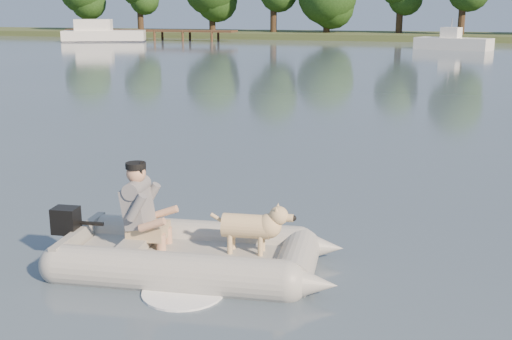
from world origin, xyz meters
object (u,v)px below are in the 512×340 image
(cabin_cruiser, at_px, (104,30))
(dock, at_px, (149,35))
(dinghy, at_px, (193,222))
(dog, at_px, (246,230))
(motorboat, at_px, (454,35))
(man, at_px, (139,204))

(cabin_cruiser, bearing_deg, dock, 31.87)
(dinghy, height_order, cabin_cruiser, cabin_cruiser)
(dog, distance_m, cabin_cruiser, 56.83)
(dog, relative_size, cabin_cruiser, 0.12)
(dinghy, distance_m, cabin_cruiser, 56.60)
(dog, distance_m, motorboat, 45.80)
(dock, bearing_deg, dog, -62.59)
(man, relative_size, cabin_cruiser, 0.14)
(dinghy, bearing_deg, motorboat, 80.03)
(man, height_order, motorboat, motorboat)
(dinghy, distance_m, motorboat, 45.96)
(man, height_order, cabin_cruiser, cabin_cruiser)
(dog, xyz_separation_m, motorboat, (2.08, 45.75, 0.60))
(dinghy, height_order, dog, dinghy)
(dinghy, height_order, motorboat, motorboat)
(cabin_cruiser, relative_size, motorboat, 1.37)
(motorboat, bearing_deg, dinghy, -73.72)
(dinghy, xyz_separation_m, motorboat, (2.73, 45.88, 0.52))
(dock, relative_size, cabin_cruiser, 2.24)
(dinghy, relative_size, man, 4.25)
(dog, bearing_deg, dock, 110.85)
(dock, distance_m, dog, 58.80)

